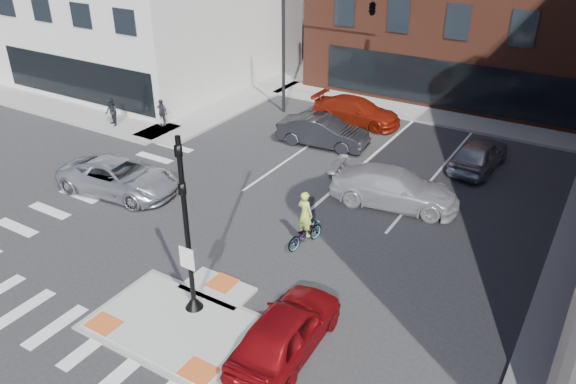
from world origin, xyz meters
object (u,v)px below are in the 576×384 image
Objects in this scene: red_sedan at (286,330)px; bg_car_red at (357,111)px; white_pickup at (394,188)px; cyclist at (305,227)px; pedestrian_a at (111,112)px; bg_car_silver at (479,154)px; pedestrian_b at (162,112)px; silver_suv at (119,177)px; bg_car_dark at (323,132)px.

red_sedan reaches higher than bg_car_red.
white_pickup is 5.09m from cyclist.
red_sedan is at bearing -5.19° from pedestrian_a.
red_sedan is 0.88× the size of bg_car_red.
pedestrian_b is at bearing 17.68° from bg_car_silver.
white_pickup reaches higher than bg_car_silver.
cyclist is at bearing -68.43° from red_sedan.
bg_car_red is at bearing -28.55° from silver_suv.
bg_car_silver is (7.87, 1.48, -0.03)m from bg_car_dark.
cyclist reaches higher than pedestrian_a.
white_pickup reaches higher than red_sedan.
bg_car_silver is 0.86× the size of bg_car_red.
red_sedan is at bearing 126.85° from cyclist.
pedestrian_a is at bearing 124.37° from bg_car_red.
white_pickup is 7.02m from bg_car_dark.
red_sedan is at bearing -28.80° from pedestrian_b.
bg_car_dark is at bearing 45.01° from white_pickup.
red_sedan is 0.83× the size of white_pickup.
silver_suv is 8.36m from pedestrian_a.
bg_car_silver is 11.08m from cyclist.
pedestrian_b is (-13.13, 6.39, 0.16)m from cyclist.
bg_car_dark is (5.25, 9.51, 0.03)m from silver_suv.
bg_car_red is at bearing -60.70° from cyclist.
white_pickup is at bearing -88.95° from red_sedan.
pedestrian_a is at bearing 42.24° from silver_suv.
bg_car_dark is 3.12× the size of pedestrian_b.
cyclist is at bearing 6.82° from pedestrian_a.
silver_suv is at bearing 158.28° from bg_car_red.
bg_car_red is 3.22× the size of pedestrian_a.
bg_car_silver is 1.97× the size of cyclist.
silver_suv is 14.49m from bg_car_red.
pedestrian_b is at bearing -13.45° from cyclist.
pedestrian_b is (-9.25, -6.46, 0.17)m from bg_car_red.
bg_car_red is (-5.58, 8.05, -0.04)m from white_pickup.
white_pickup is 14.91m from pedestrian_b.
bg_car_silver is at bearing 40.02° from pedestrian_a.
white_pickup is at bearing 73.19° from bg_car_silver.
pedestrian_b is at bearing 74.65° from white_pickup.
silver_suv is 12.21m from white_pickup.
pedestrian_b is at bearing 99.55° from bg_car_dark.
bg_car_dark is (-6.37, 14.13, 0.02)m from red_sedan.
silver_suv is at bearing -52.95° from pedestrian_b.
cyclist is at bearing -93.01° from silver_suv.
red_sedan is 0.94× the size of bg_car_dark.
bg_car_silver is at bearing 21.26° from pedestrian_b.
silver_suv is 10.87m from bg_car_dark.
pedestrian_a is (-19.43, -5.51, 0.20)m from bg_car_silver.
white_pickup is 1.14× the size of bg_car_dark.
cyclist is at bearing -161.63° from bg_car_dark.
pedestrian_a is 2.87m from pedestrian_b.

